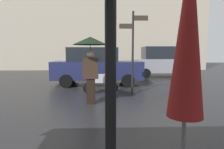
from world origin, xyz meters
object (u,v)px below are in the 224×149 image
Objects in this scene: parked_scooter at (99,80)px; street_signpost at (133,45)px; pedestrian_with_umbrella at (90,50)px; folded_patio_umbrella_near at (187,44)px; parked_car_left at (96,66)px; parked_car_right at (161,62)px.

parked_scooter is 1.88m from street_signpost.
folded_patio_umbrella_near is at bearing -164.49° from pedestrian_with_umbrella.
street_signpost reaches higher than parked_car_left.
pedestrian_with_umbrella reaches higher than parked_scooter.
folded_patio_umbrella_near is 1.88× the size of parked_scooter.
street_signpost reaches higher than folded_patio_umbrella_near.
parked_car_left is at bearing 98.76° from parked_scooter.
parked_car_left is at bearing 121.78° from street_signpost.
folded_patio_umbrella_near reaches higher than parked_car_right.
parked_car_left is (-0.21, 2.26, 0.40)m from parked_scooter.
pedestrian_with_umbrella is at bearing -138.44° from street_signpost.
parked_car_left is 3.00m from street_signpost.
parked_scooter is at bearing -117.00° from parked_car_right.
folded_patio_umbrella_near is 0.64× the size of parked_car_right.
folded_patio_umbrella_near is at bearing -95.98° from parked_car_right.
street_signpost reaches higher than pedestrian_with_umbrella.
parked_car_right is (4.10, 5.52, 0.46)m from parked_scooter.
street_signpost is at bearing 86.66° from folded_patio_umbrella_near.
parked_scooter is at bearing 99.55° from folded_patio_umbrella_near.
folded_patio_umbrella_near is 8.11m from parked_car_left.
parked_scooter is (0.22, 1.51, -1.13)m from pedestrian_with_umbrella.
street_signpost is (1.29, -0.16, 1.35)m from parked_scooter.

